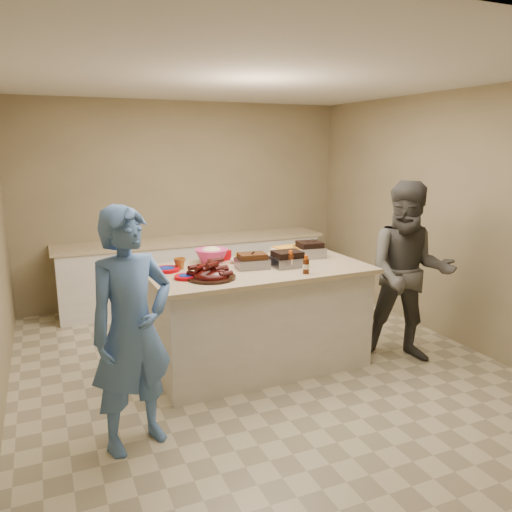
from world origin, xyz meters
name	(u,v)px	position (x,y,z in m)	size (l,w,h in m)	color
room	(260,366)	(0.00, 0.00, 0.00)	(4.50, 5.00, 2.70)	#92825E
back_counter	(194,271)	(0.00, 2.20, 0.45)	(3.60, 0.64, 0.90)	silver
island	(258,364)	(0.01, 0.06, 0.00)	(2.09, 1.10, 0.99)	silver
rib_platter	(211,279)	(-0.53, -0.16, 0.99)	(0.43, 0.43, 0.17)	#400806
pulled_pork_tray	(252,268)	(-0.05, 0.06, 0.99)	(0.30, 0.23, 0.09)	#47230F
brisket_tray	(287,266)	(0.28, -0.02, 0.99)	(0.31, 0.25, 0.09)	black
roasting_pan	(309,257)	(0.68, 0.27, 0.99)	(0.27, 0.27, 0.11)	gray
coleslaw_bowl	(212,262)	(-0.33, 0.43, 0.99)	(0.33, 0.33, 0.23)	#C3296A
sausage_plate	(258,262)	(0.10, 0.27, 0.99)	(0.29, 0.29, 0.05)	silver
mac_cheese_dish	(288,254)	(0.54, 0.47, 0.99)	(0.32, 0.23, 0.09)	#F4A528
bbq_bottle_a	(306,274)	(0.31, -0.33, 0.99)	(0.06, 0.06, 0.17)	#3F1909
bbq_bottle_b	(290,269)	(0.27, -0.11, 0.99)	(0.06, 0.06, 0.17)	#3F1909
mustard_bottle	(238,263)	(-0.10, 0.31, 0.99)	(0.04, 0.04, 0.11)	yellow
sauce_bowl	(237,263)	(-0.11, 0.30, 0.99)	(0.13, 0.04, 0.13)	silver
plate_stack_large	(167,271)	(-0.82, 0.26, 0.99)	(0.24, 0.24, 0.03)	#9F0008
plate_stack_small	(186,279)	(-0.73, -0.07, 0.99)	(0.20, 0.20, 0.03)	#9F0008
plastic_cup	(180,269)	(-0.69, 0.29, 0.99)	(0.11, 0.10, 0.11)	#904C16
basket_stack	(219,260)	(-0.23, 0.50, 0.99)	(0.20, 0.15, 0.10)	#9F0008
guest_blue	(138,443)	(-1.33, -0.83, 0.00)	(0.64, 1.74, 0.42)	#4E77BA
guest_gray	(403,358)	(1.42, -0.40, 0.00)	(0.87, 1.80, 0.68)	#4E4C45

